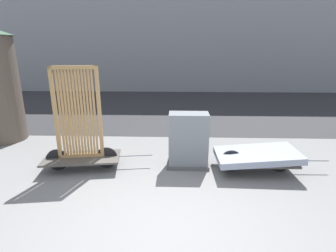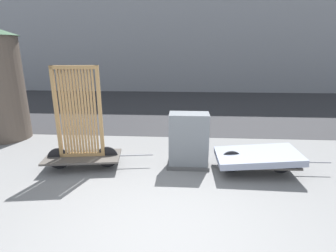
{
  "view_description": "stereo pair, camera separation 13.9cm",
  "coord_description": "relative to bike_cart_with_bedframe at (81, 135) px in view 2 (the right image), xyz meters",
  "views": [
    {
      "loc": [
        0.17,
        -2.97,
        2.44
      ],
      "look_at": [
        0.0,
        2.01,
        0.96
      ],
      "focal_mm": 28.0,
      "sensor_mm": 36.0,
      "label": 1
    },
    {
      "loc": [
        0.31,
        -2.96,
        2.44
      ],
      "look_at": [
        0.0,
        2.01,
        0.96
      ],
      "focal_mm": 28.0,
      "sensor_mm": 36.0,
      "label": 2
    }
  ],
  "objects": [
    {
      "name": "ground_plane",
      "position": [
        1.79,
        -2.01,
        -0.74
      ],
      "size": [
        60.0,
        60.0,
        0.0
      ],
      "primitive_type": "plane",
      "color": "slate"
    },
    {
      "name": "utility_cabinet",
      "position": [
        2.21,
        0.2,
        -0.2
      ],
      "size": [
        0.87,
        0.49,
        1.17
      ],
      "color": "#4C4C4C",
      "rests_on": "ground_plane"
    },
    {
      "name": "road_strip",
      "position": [
        1.79,
        6.14,
        -0.74
      ],
      "size": [
        56.0,
        8.06,
        0.01
      ],
      "color": "#2D2D30",
      "rests_on": "ground_plane"
    },
    {
      "name": "bike_cart_with_mattress",
      "position": [
        3.59,
        -0.0,
        -0.4
      ],
      "size": [
        2.28,
        0.97,
        0.49
      ],
      "rotation": [
        0.0,
        0.0,
        0.02
      ],
      "color": "#4C4742",
      "rests_on": "ground_plane"
    },
    {
      "name": "bike_cart_with_bedframe",
      "position": [
        0.0,
        0.0,
        0.0
      ],
      "size": [
        2.27,
        0.94,
        2.13
      ],
      "rotation": [
        0.0,
        0.0,
        0.14
      ],
      "color": "#4C4742",
      "rests_on": "ground_plane"
    },
    {
      "name": "building_facade",
      "position": [
        1.79,
        12.17,
        3.98
      ],
      "size": [
        48.0,
        4.0,
        9.44
      ],
      "color": "gray",
      "rests_on": "ground_plane"
    }
  ]
}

